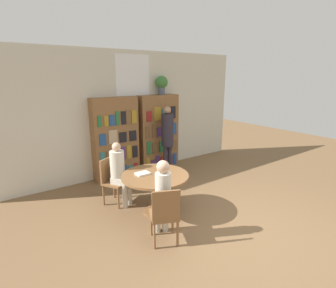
% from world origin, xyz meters
% --- Properties ---
extents(ground_plane, '(16.00, 16.00, 0.00)m').
position_xyz_m(ground_plane, '(0.00, 0.00, 0.00)').
color(ground_plane, brown).
extents(wall_back, '(6.40, 0.07, 3.00)m').
position_xyz_m(wall_back, '(0.00, 3.40, 1.51)').
color(wall_back, beige).
rests_on(wall_back, ground_plane).
extents(bookshelf_left, '(1.09, 0.34, 1.94)m').
position_xyz_m(bookshelf_left, '(-0.60, 3.21, 0.97)').
color(bookshelf_left, brown).
rests_on(bookshelf_left, ground_plane).
extents(bookshelf_right, '(1.09, 0.34, 1.94)m').
position_xyz_m(bookshelf_right, '(0.60, 3.21, 0.96)').
color(bookshelf_right, brown).
rests_on(bookshelf_right, ground_plane).
extents(flower_vase, '(0.31, 0.31, 0.47)m').
position_xyz_m(flower_vase, '(0.72, 3.21, 2.22)').
color(flower_vase, '#475166').
rests_on(flower_vase, bookshelf_right).
extents(reading_table, '(1.19, 1.19, 0.73)m').
position_xyz_m(reading_table, '(-0.76, 1.25, 0.61)').
color(reading_table, brown).
rests_on(reading_table, ground_plane).
extents(chair_near_camera, '(0.53, 0.53, 0.90)m').
position_xyz_m(chair_near_camera, '(-1.14, 0.40, 0.50)').
color(chair_near_camera, brown).
rests_on(chair_near_camera, ground_plane).
extents(chair_left_side, '(0.55, 0.55, 0.90)m').
position_xyz_m(chair_left_side, '(-1.22, 2.06, 0.50)').
color(chair_left_side, brown).
rests_on(chair_left_side, ground_plane).
extents(seated_reader_left, '(0.39, 0.41, 1.23)m').
position_xyz_m(seated_reader_left, '(-1.13, 1.90, 0.70)').
color(seated_reader_left, beige).
rests_on(seated_reader_left, ground_plane).
extents(seated_reader_right, '(0.34, 0.39, 1.26)m').
position_xyz_m(seated_reader_right, '(-1.06, 0.57, 0.71)').
color(seated_reader_right, beige).
rests_on(seated_reader_right, ground_plane).
extents(librarian_standing, '(0.30, 0.57, 1.70)m').
position_xyz_m(librarian_standing, '(0.54, 2.71, 1.04)').
color(librarian_standing, '#28232D').
rests_on(librarian_standing, ground_plane).
extents(open_book_on_table, '(0.24, 0.18, 0.03)m').
position_xyz_m(open_book_on_table, '(-0.92, 1.39, 0.75)').
color(open_book_on_table, silver).
rests_on(open_book_on_table, reading_table).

